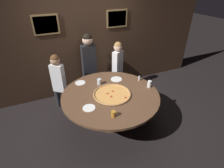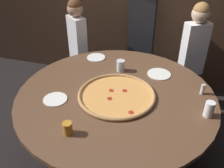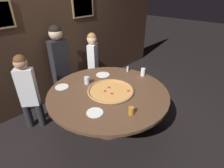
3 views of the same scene
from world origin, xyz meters
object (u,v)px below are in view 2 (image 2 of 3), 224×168
(drink_cup_by_shaker, at_px, (68,128))
(condiment_shaker, at_px, (203,89))
(white_plate_far_back, at_px, (55,99))
(dining_table, at_px, (116,103))
(white_plate_beside_cup, at_px, (159,74))
(diner_side_right, at_px, (78,42))
(white_plate_left_side, at_px, (96,57))
(diner_side_left, at_px, (142,30))
(drink_cup_near_left, at_px, (121,66))
(diner_far_right, at_px, (193,51))
(giant_pizza, at_px, (117,95))
(drink_cup_far_right, at_px, (209,109))

(drink_cup_by_shaker, xyz_separation_m, condiment_shaker, (0.94, 0.80, -0.00))
(drink_cup_by_shaker, relative_size, white_plate_far_back, 0.48)
(dining_table, relative_size, drink_cup_by_shaker, 17.80)
(white_plate_beside_cup, xyz_separation_m, diner_side_right, (-1.11, 0.52, -0.02))
(white_plate_left_side, distance_m, white_plate_far_back, 0.85)
(white_plate_left_side, xyz_separation_m, white_plate_beside_cup, (0.73, -0.16, 0.00))
(drink_cup_by_shaker, height_order, condiment_shaker, drink_cup_by_shaker)
(white_plate_beside_cup, relative_size, diner_side_left, 0.15)
(dining_table, bearing_deg, white_plate_left_side, 123.66)
(drink_cup_near_left, height_order, diner_far_right, diner_far_right)
(white_plate_far_back, bearing_deg, diner_far_right, 48.93)
(white_plate_left_side, distance_m, white_plate_beside_cup, 0.75)
(drink_cup_near_left, bearing_deg, diner_far_right, 42.46)
(dining_table, height_order, white_plate_far_back, white_plate_far_back)
(condiment_shaker, xyz_separation_m, diner_far_right, (-0.09, 0.84, -0.04))
(dining_table, distance_m, diner_side_left, 1.27)
(drink_cup_near_left, height_order, condiment_shaker, drink_cup_near_left)
(dining_table, bearing_deg, condiment_shaker, 16.56)
(dining_table, xyz_separation_m, drink_cup_by_shaker, (-0.20, -0.58, 0.16))
(white_plate_left_side, height_order, diner_side_right, diner_side_right)
(drink_cup_near_left, xyz_separation_m, diner_side_right, (-0.72, 0.56, -0.07))
(white_plate_left_side, distance_m, diner_side_right, 0.52)
(giant_pizza, height_order, diner_side_right, diner_side_right)
(giant_pizza, height_order, white_plate_far_back, giant_pizza)
(drink_cup_near_left, xyz_separation_m, diner_far_right, (0.71, 0.65, -0.05))
(giant_pizza, xyz_separation_m, diner_far_right, (0.63, 1.10, -0.00))
(drink_cup_far_right, bearing_deg, dining_table, 174.06)
(drink_cup_near_left, bearing_deg, condiment_shaker, -13.20)
(white_plate_beside_cup, bearing_deg, dining_table, -126.30)
(white_plate_far_back, bearing_deg, drink_cup_far_right, 6.91)
(white_plate_beside_cup, distance_m, diner_far_right, 0.70)
(drink_cup_far_right, height_order, diner_far_right, diner_far_right)
(diner_side_right, bearing_deg, white_plate_far_back, 143.17)
(white_plate_left_side, bearing_deg, drink_cup_near_left, -30.31)
(condiment_shaker, bearing_deg, diner_side_left, 126.32)
(white_plate_beside_cup, bearing_deg, diner_side_left, 113.12)
(drink_cup_far_right, relative_size, diner_far_right, 0.10)
(drink_cup_by_shaker, relative_size, white_plate_beside_cup, 0.42)
(white_plate_left_side, bearing_deg, drink_cup_by_shaker, -80.20)
(drink_cup_near_left, xyz_separation_m, white_plate_beside_cup, (0.39, 0.04, -0.05))
(diner_side_right, bearing_deg, dining_table, 168.16)
(diner_side_left, height_order, diner_side_right, diner_side_left)
(giant_pizza, bearing_deg, drink_cup_by_shaker, -111.64)
(drink_cup_by_shaker, bearing_deg, white_plate_left_side, 99.80)
(diner_side_left, bearing_deg, diner_side_right, 20.41)
(white_plate_left_side, relative_size, diner_side_left, 0.13)
(white_plate_far_back, height_order, condiment_shaker, condiment_shaker)
(drink_cup_by_shaker, bearing_deg, drink_cup_near_left, 82.28)
(condiment_shaker, relative_size, diner_far_right, 0.07)
(drink_cup_near_left, xyz_separation_m, condiment_shaker, (0.81, -0.19, -0.01))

